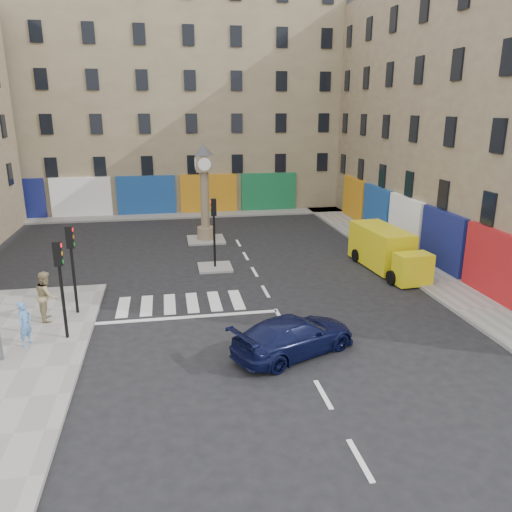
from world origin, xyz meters
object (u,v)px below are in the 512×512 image
object	(u,v)px
traffic_light_left_near	(60,274)
pedestrian_blue	(25,324)
pedestrian_tan	(47,296)
traffic_light_left_far	(72,256)
navy_sedan	(294,336)
yellow_van	(386,250)
traffic_light_island	(214,222)
clock_pillar	(204,187)

from	to	relation	value
traffic_light_left_near	pedestrian_blue	xyz separation A→B (m)	(-1.30, -0.37, -1.65)
pedestrian_tan	pedestrian_blue	bearing A→B (deg)	162.50
traffic_light_left_near	pedestrian_tan	size ratio (longest dim) A/B	1.84
traffic_light_left_far	navy_sedan	size ratio (longest dim) A/B	0.79
traffic_light_left_near	navy_sedan	world-z (taller)	traffic_light_left_near
traffic_light_left_far	navy_sedan	xyz separation A→B (m)	(8.09, -4.85, -1.94)
pedestrian_tan	yellow_van	bearing A→B (deg)	-86.51
traffic_light_left_far	navy_sedan	bearing A→B (deg)	-30.94
traffic_light_island	clock_pillar	bearing A→B (deg)	90.00
clock_pillar	pedestrian_blue	xyz separation A→B (m)	(-7.60, -14.17, -2.58)
yellow_van	pedestrian_blue	size ratio (longest dim) A/B	3.69
traffic_light_left_near	clock_pillar	bearing A→B (deg)	65.45
traffic_light_island	clock_pillar	distance (m)	6.07
traffic_light_island	traffic_light_left_near	bearing A→B (deg)	-128.93
traffic_light_left_far	traffic_light_island	distance (m)	8.30
traffic_light_left_far	pedestrian_blue	size ratio (longest dim) A/B	2.25
traffic_light_left_far	pedestrian_blue	world-z (taller)	traffic_light_left_far
yellow_van	pedestrian_blue	xyz separation A→B (m)	(-16.60, -6.39, -0.10)
traffic_light_left_far	clock_pillar	distance (m)	13.05
traffic_light_left_far	pedestrian_tan	distance (m)	1.86
clock_pillar	yellow_van	bearing A→B (deg)	-40.83
traffic_light_island	navy_sedan	distance (m)	10.58
traffic_light_left_far	navy_sedan	distance (m)	9.62
traffic_light_left_near	yellow_van	size ratio (longest dim) A/B	0.61
clock_pillar	yellow_van	distance (m)	12.15
traffic_light_left_near	clock_pillar	size ratio (longest dim) A/B	0.61
pedestrian_blue	clock_pillar	bearing A→B (deg)	-4.51
pedestrian_tan	clock_pillar	bearing A→B (deg)	-42.28
traffic_light_island	pedestrian_tan	size ratio (longest dim) A/B	1.84
navy_sedan	traffic_light_island	bearing A→B (deg)	-14.84
pedestrian_tan	navy_sedan	bearing A→B (deg)	-126.17
traffic_light_left_near	navy_sedan	xyz separation A→B (m)	(8.09, -2.45, -1.94)
traffic_light_left_far	pedestrian_tan	bearing A→B (deg)	-154.09
yellow_van	pedestrian_blue	bearing A→B (deg)	-163.27
navy_sedan	yellow_van	bearing A→B (deg)	-65.19
navy_sedan	yellow_van	world-z (taller)	yellow_van
traffic_light_left_far	traffic_light_island	size ratio (longest dim) A/B	1.00
traffic_light_island	pedestrian_blue	distance (m)	11.28
traffic_light_left_far	traffic_light_left_near	bearing A→B (deg)	-90.00
pedestrian_blue	pedestrian_tan	distance (m)	2.30
traffic_light_island	navy_sedan	world-z (taller)	traffic_light_island
clock_pillar	pedestrian_blue	size ratio (longest dim) A/B	3.71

